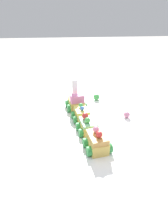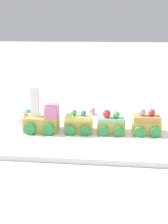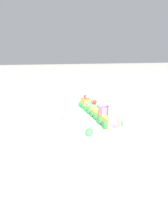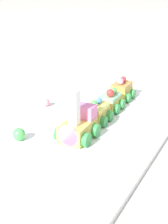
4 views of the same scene
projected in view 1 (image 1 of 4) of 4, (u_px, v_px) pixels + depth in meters
The scene contains 8 objects.
ground_plane at pixel (94, 124), 0.62m from camera, with size 10.00×10.00×0.00m, color beige.
display_board at pixel (94, 122), 0.62m from camera, with size 0.79×0.42×0.01m, color white.
cake_train_locomotive at pixel (75, 101), 0.70m from camera, with size 0.11×0.08×0.12m.
cake_car_lemon at pixel (82, 114), 0.62m from camera, with size 0.07×0.07×0.06m.
cake_car_mint at pixel (88, 126), 0.54m from camera, with size 0.07×0.07×0.06m.
cake_car_caramel at pixel (97, 142), 0.47m from camera, with size 0.07×0.07×0.06m.
gumball_green at pixel (96, 97), 0.78m from camera, with size 0.03×0.03×0.03m, color #4CBC56.
gumball_pink at pixel (127, 115), 0.63m from camera, with size 0.02×0.02×0.02m, color pink.
Camera 1 is at (-0.52, 0.15, 0.31)m, focal length 28.00 mm.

